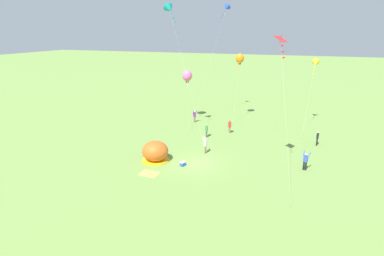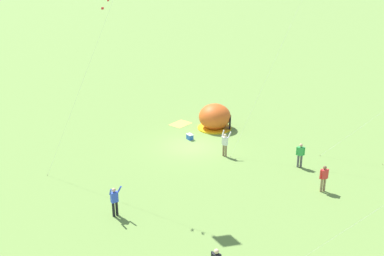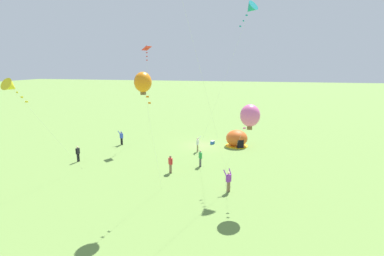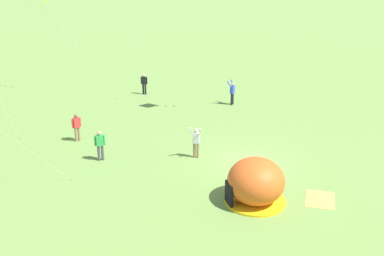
# 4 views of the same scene
# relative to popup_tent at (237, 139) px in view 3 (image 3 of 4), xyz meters

# --- Properties ---
(ground_plane) EXTENTS (300.00, 300.00, 0.00)m
(ground_plane) POSITION_rel_popup_tent_xyz_m (4.25, 0.56, -1.00)
(ground_plane) COLOR olive
(popup_tent) EXTENTS (2.81, 2.81, 2.10)m
(popup_tent) POSITION_rel_popup_tent_xyz_m (0.00, 0.00, 0.00)
(popup_tent) COLOR #D8591E
(popup_tent) RESTS_ON ground
(picnic_blanket) EXTENTS (1.78, 1.41, 0.01)m
(picnic_blanket) POSITION_rel_popup_tent_xyz_m (0.78, -2.96, -0.99)
(picnic_blanket) COLOR gold
(picnic_blanket) RESTS_ON ground
(cooler_box) EXTENTS (0.55, 0.63, 0.44)m
(cooler_box) POSITION_rel_popup_tent_xyz_m (3.15, -0.31, -0.78)
(cooler_box) COLOR #2659B2
(cooler_box) RESTS_ON ground
(person_strolling) EXTENTS (0.29, 0.59, 1.72)m
(person_strolling) POSITION_rel_popup_tent_xyz_m (15.96, 10.12, -0.03)
(person_strolling) COLOR black
(person_strolling) RESTS_ON ground
(person_near_tent) EXTENTS (0.40, 0.52, 1.72)m
(person_near_tent) POSITION_rel_popup_tent_xyz_m (2.92, 8.64, -0.03)
(person_near_tent) COLOR #4C4C51
(person_near_tent) RESTS_ON ground
(person_with_toddler) EXTENTS (0.47, 0.43, 1.72)m
(person_with_toddler) POSITION_rel_popup_tent_xyz_m (5.32, 11.11, -0.03)
(person_with_toddler) COLOR #8C7251
(person_with_toddler) RESTS_ON ground
(person_watching_sky) EXTENTS (0.47, 0.68, 1.89)m
(person_watching_sky) POSITION_rel_popup_tent_xyz_m (4.30, 3.56, 0.00)
(person_watching_sky) COLOR #8C7251
(person_watching_sky) RESTS_ON ground
(person_arms_raised) EXTENTS (0.71, 0.60, 1.89)m
(person_arms_raised) POSITION_rel_popup_tent_xyz_m (14.57, 2.71, 0.00)
(person_arms_raised) COLOR black
(person_arms_raised) RESTS_ON ground
(person_far_back) EXTENTS (0.69, 0.71, 1.89)m
(person_far_back) POSITION_rel_popup_tent_xyz_m (-0.56, 14.19, 0.00)
(person_far_back) COLOR #8C7251
(person_far_back) RESTS_ON ground
(kite_teal) EXTENTS (6.56, 4.76, 15.85)m
(kite_teal) POSITION_rel_popup_tent_xyz_m (-1.48, 7.93, 14.15)
(kite_teal) COLOR silver
(kite_teal) RESTS_ON ground
(kite_pink) EXTENTS (3.19, 6.99, 7.41)m
(kite_pink) POSITION_rel_popup_tent_xyz_m (-2.12, 15.42, 5.59)
(kite_pink) COLOR silver
(kite_pink) RESTS_ON ground
(kite_red) EXTENTS (2.78, 6.03, 12.54)m
(kite_red) POSITION_rel_popup_tent_xyz_m (11.48, 0.81, 10.83)
(kite_red) COLOR silver
(kite_red) RESTS_ON ground
(kite_yellow) EXTENTS (1.40, 7.29, 9.25)m
(kite_yellow) POSITION_rel_popup_tent_xyz_m (15.13, 18.62, 7.61)
(kite_yellow) COLOR silver
(kite_yellow) RESTS_ON ground
(kite_orange) EXTENTS (1.19, 3.83, 9.72)m
(kite_orange) POSITION_rel_popup_tent_xyz_m (4.98, 18.05, 8.03)
(kite_orange) COLOR silver
(kite_orange) RESTS_ON ground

